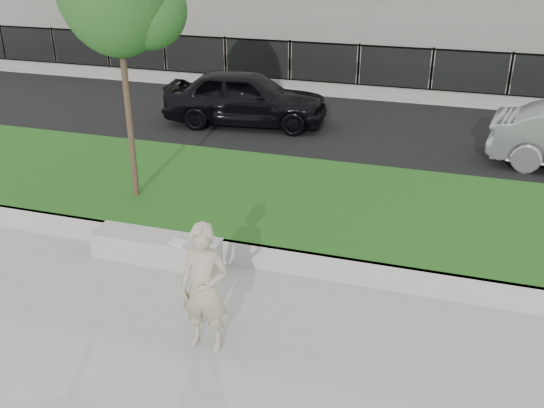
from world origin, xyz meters
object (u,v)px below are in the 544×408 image
(man, at_px, (205,288))
(book, at_px, (179,243))
(stone_bench, at_px, (157,248))
(car_dark, at_px, (246,97))

(man, height_order, book, man)
(man, bearing_deg, stone_bench, 132.25)
(stone_bench, relative_size, man, 1.23)
(stone_bench, xyz_separation_m, book, (0.45, -0.12, 0.23))
(man, relative_size, car_dark, 0.40)
(book, bearing_deg, stone_bench, 175.43)
(man, xyz_separation_m, book, (-1.16, 1.64, -0.41))
(stone_bench, bearing_deg, car_dark, 98.73)
(book, height_order, car_dark, car_dark)
(stone_bench, relative_size, car_dark, 0.49)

